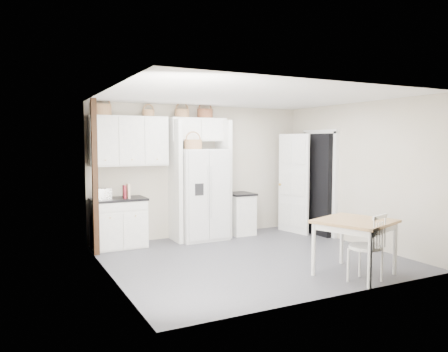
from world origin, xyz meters
TOP-DOWN VIEW (x-y plane):
  - floor at (0.00, 0.00)m, footprint 4.50×4.50m
  - ceiling at (0.00, 0.00)m, footprint 4.50×4.50m
  - wall_back at (0.00, 2.00)m, footprint 4.50×0.00m
  - wall_left at (-2.25, 0.00)m, footprint 0.00×4.00m
  - wall_right at (2.25, 0.00)m, footprint 0.00×4.00m
  - refrigerator at (-0.15, 1.65)m, footprint 0.90×0.73m
  - base_cab_left at (-1.74, 1.70)m, footprint 0.91×0.58m
  - base_cab_right at (0.74, 1.70)m, footprint 0.46×0.55m
  - dining_table at (0.84, -1.45)m, footprint 1.21×1.21m
  - windsor_chair at (0.75, -1.75)m, footprint 0.58×0.55m
  - counter_left at (-1.74, 1.70)m, footprint 0.95×0.62m
  - counter_right at (0.74, 1.70)m, footprint 0.50×0.59m
  - toaster at (-2.02, 1.64)m, footprint 0.28×0.16m
  - cookbook_red at (-1.65, 1.62)m, footprint 0.04×0.15m
  - cookbook_cream at (-1.58, 1.62)m, footprint 0.04×0.17m
  - basket_upper_a at (-1.97, 1.83)m, footprint 0.34×0.34m
  - basket_upper_c at (-1.13, 1.83)m, footprint 0.22×0.22m
  - basket_bridge_a at (-0.46, 1.83)m, footprint 0.28×0.28m
  - basket_bridge_b at (0.02, 1.83)m, footprint 0.31×0.31m
  - basket_fridge_a at (-0.35, 1.55)m, footprint 0.34×0.34m
  - upper_cabinet at (-1.50, 1.83)m, footprint 1.40×0.34m
  - bridge_cabinet at (-0.15, 1.83)m, footprint 1.12×0.34m
  - fridge_panel_left at (-0.66, 1.70)m, footprint 0.08×0.60m
  - fridge_panel_right at (0.36, 1.70)m, footprint 0.08×0.60m
  - trim_post at (-2.20, 1.35)m, footprint 0.09×0.09m
  - doorway_void at (2.16, 1.00)m, footprint 0.18×0.85m
  - door_slab at (1.80, 1.33)m, footprint 0.21×0.79m

SIDE VIEW (x-z plane):
  - floor at x=0.00m, z-range 0.00..0.00m
  - dining_table at x=0.84m, z-range 0.00..0.79m
  - base_cab_right at x=0.74m, z-range 0.00..0.81m
  - base_cab_left at x=-1.74m, z-range 0.00..0.85m
  - windsor_chair at x=0.75m, z-range 0.00..0.96m
  - counter_right at x=0.74m, z-range 0.81..0.85m
  - counter_left at x=-1.74m, z-range 0.85..0.89m
  - refrigerator at x=-0.15m, z-range 0.00..1.75m
  - toaster at x=-2.02m, z-range 0.89..1.08m
  - cookbook_red at x=-1.65m, z-range 0.89..1.12m
  - cookbook_cream at x=-1.58m, z-range 0.89..1.14m
  - doorway_void at x=2.16m, z-range 0.00..2.05m
  - door_slab at x=1.80m, z-range 0.00..2.05m
  - fridge_panel_left at x=-0.66m, z-range 0.00..2.30m
  - fridge_panel_right at x=0.36m, z-range 0.00..2.30m
  - wall_back at x=0.00m, z-range -0.95..3.55m
  - wall_left at x=-2.25m, z-range -0.70..3.30m
  - wall_right at x=2.25m, z-range -0.70..3.30m
  - trim_post at x=-2.20m, z-range 0.00..2.60m
  - basket_fridge_a at x=-0.35m, z-range 1.75..1.93m
  - upper_cabinet at x=-1.50m, z-range 1.45..2.35m
  - bridge_cabinet at x=-0.15m, z-range 1.90..2.35m
  - basket_upper_c at x=-1.13m, z-range 2.35..2.48m
  - basket_bridge_a at x=-0.46m, z-range 2.35..2.51m
  - basket_bridge_b at x=0.02m, z-range 2.35..2.53m
  - basket_upper_a at x=-1.97m, z-range 2.35..2.54m
  - ceiling at x=0.00m, z-range 2.60..2.60m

